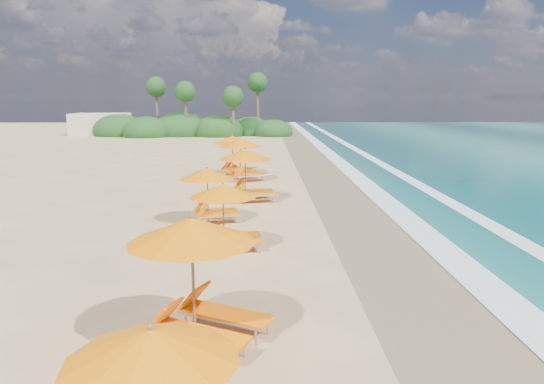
{
  "coord_description": "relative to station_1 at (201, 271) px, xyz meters",
  "views": [
    {
      "loc": [
        -0.36,
        -19.47,
        4.91
      ],
      "look_at": [
        0.0,
        0.0,
        1.2
      ],
      "focal_mm": 32.97,
      "sensor_mm": 36.0,
      "label": 1
    }
  ],
  "objects": [
    {
      "name": "surf_foam",
      "position": [
        8.3,
        9.93,
        -1.45
      ],
      "size": [
        4.0,
        160.0,
        0.01
      ],
      "color": "white",
      "rests_on": "ground"
    },
    {
      "name": "wet_sand",
      "position": [
        5.6,
        9.93,
        -1.47
      ],
      "size": [
        4.0,
        160.0,
        0.01
      ],
      "primitive_type": "cube",
      "color": "#806C4C",
      "rests_on": "ground"
    },
    {
      "name": "treeline",
      "position": [
        -8.34,
        55.45,
        -0.48
      ],
      "size": [
        25.8,
        8.8,
        9.74
      ],
      "color": "#163D14",
      "rests_on": "ground"
    },
    {
      "name": "station_4",
      "position": [
        0.6,
        13.98,
        -0.03
      ],
      "size": [
        3.09,
        2.95,
        2.58
      ],
      "rotation": [
        0.0,
        0.0,
        0.18
      ],
      "color": "olive",
      "rests_on": "ground"
    },
    {
      "name": "station_2",
      "position": [
        0.12,
        6.28,
        -0.23
      ],
      "size": [
        2.6,
        2.46,
        2.23
      ],
      "rotation": [
        0.0,
        0.0,
        0.13
      ],
      "color": "olive",
      "rests_on": "ground"
    },
    {
      "name": "station_6",
      "position": [
        -0.51,
        22.32,
        -0.05
      ],
      "size": [
        3.15,
        3.05,
        2.55
      ],
      "rotation": [
        0.0,
        0.0,
        -0.25
      ],
      "color": "olive",
      "rests_on": "ground"
    },
    {
      "name": "beach_building",
      "position": [
        -20.4,
        57.93,
        -0.08
      ],
      "size": [
        7.0,
        5.0,
        2.8
      ],
      "primitive_type": "cube",
      "color": "beige",
      "rests_on": "ground"
    },
    {
      "name": "station_3",
      "position": [
        -0.79,
        9.99,
        -0.23
      ],
      "size": [
        2.75,
        2.66,
        2.22
      ],
      "rotation": [
        0.0,
        0.0,
        0.25
      ],
      "color": "olive",
      "rests_on": "ground"
    },
    {
      "name": "ground",
      "position": [
        1.6,
        9.93,
        -1.48
      ],
      "size": [
        160.0,
        160.0,
        0.0
      ],
      "primitive_type": "plane",
      "color": "#D3B27C",
      "rests_on": "ground"
    },
    {
      "name": "station_5",
      "position": [
        0.1,
        19.85,
        -0.01
      ],
      "size": [
        3.46,
        3.45,
        2.62
      ],
      "rotation": [
        0.0,
        0.0,
        0.47
      ],
      "color": "olive",
      "rests_on": "ground"
    },
    {
      "name": "station_1",
      "position": [
        0.0,
        0.0,
        0.0
      ],
      "size": [
        3.48,
        3.48,
        2.64
      ],
      "rotation": [
        0.0,
        0.0,
        -0.46
      ],
      "color": "olive",
      "rests_on": "ground"
    }
  ]
}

